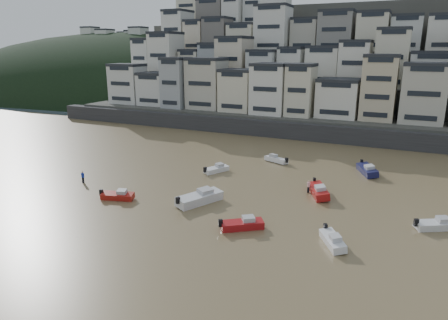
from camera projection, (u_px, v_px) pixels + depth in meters
The scene contains 16 objects.
ground at pixel (19, 298), 31.17m from camera, with size 400.00×400.00×0.00m, color olive.
sea_strip at pixel (117, 87), 202.46m from camera, with size 340.00×340.00×0.00m, color #445262.
harbor_wall at pixel (322, 133), 83.33m from camera, with size 140.00×3.00×3.50m, color #38383A.
hillside at pixel (371, 69), 113.11m from camera, with size 141.04×66.00×50.00m.
headland at pixel (129, 90), 187.62m from camera, with size 216.00×135.00×53.33m.
boat_a at pixel (242, 223), 42.89m from camera, with size 5.03×1.65×1.37m, color #A41417, non-canonical shape.
boat_b at pixel (333, 239), 39.36m from camera, with size 4.70×1.54×1.28m, color silver, non-canonical shape.
boat_c at pixel (199, 196), 49.94m from camera, with size 6.84×2.24×1.86m, color silver, non-canonical shape.
boat_d at pixel (436, 224), 42.80m from camera, with size 4.86×1.59×1.33m, color silver, non-canonical shape.
boat_e at pixel (319, 190), 52.64m from camera, with size 5.99×1.96×1.63m, color #A61514, non-canonical shape.
boat_f at pixel (216, 168), 62.60m from camera, with size 4.62×1.51×1.26m, color white, non-canonical shape.
boat_h at pixel (276, 159), 68.06m from camera, with size 4.65×1.52×1.27m, color white, non-canonical shape.
boat_i at pixel (367, 169), 61.67m from camera, with size 6.00×1.96×1.64m, color #151643, non-canonical shape.
boat_j at pixel (118, 195), 51.26m from camera, with size 4.61×1.51×1.26m, color #A31A14, non-canonical shape.
person_blue at pixel (83, 177), 57.58m from camera, with size 0.44×0.44×1.74m, color #162BA8, non-canonical shape.
person_pink at pixel (308, 186), 53.68m from camera, with size 0.44×0.44×1.74m, color #F7AEB4, non-canonical shape.
Camera 1 is at (25.97, -17.78, 18.81)m, focal length 32.00 mm.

